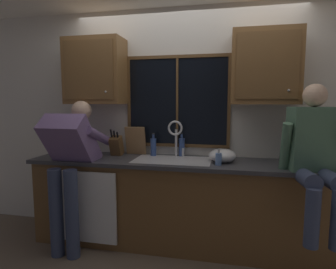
# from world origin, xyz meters

# --- Properties ---
(back_wall) EXTENTS (5.48, 0.12, 2.55)m
(back_wall) POSITION_xyz_m (0.00, 0.06, 1.27)
(back_wall) COLOR silver
(back_wall) RESTS_ON floor
(window_glass) EXTENTS (1.10, 0.02, 0.95)m
(window_glass) POSITION_xyz_m (-0.08, -0.01, 1.52)
(window_glass) COLOR black
(window_frame_top) EXTENTS (1.17, 0.02, 0.04)m
(window_frame_top) POSITION_xyz_m (-0.08, -0.02, 2.02)
(window_frame_top) COLOR brown
(window_frame_bottom) EXTENTS (1.17, 0.02, 0.04)m
(window_frame_bottom) POSITION_xyz_m (-0.08, -0.02, 1.03)
(window_frame_bottom) COLOR brown
(window_frame_left) EXTENTS (0.03, 0.02, 0.95)m
(window_frame_left) POSITION_xyz_m (-0.65, -0.02, 1.52)
(window_frame_left) COLOR brown
(window_frame_right) EXTENTS (0.04, 0.02, 0.95)m
(window_frame_right) POSITION_xyz_m (0.49, -0.02, 1.52)
(window_frame_right) COLOR brown
(window_mullion_center) EXTENTS (0.02, 0.02, 0.95)m
(window_mullion_center) POSITION_xyz_m (-0.08, -0.02, 1.52)
(window_mullion_center) COLOR brown
(lower_cabinet_run) EXTENTS (3.08, 0.58, 0.88)m
(lower_cabinet_run) POSITION_xyz_m (0.00, -0.29, 0.44)
(lower_cabinet_run) COLOR brown
(lower_cabinet_run) RESTS_ON floor
(countertop) EXTENTS (3.14, 0.62, 0.04)m
(countertop) POSITION_xyz_m (0.00, -0.31, 0.90)
(countertop) COLOR #38383D
(countertop) RESTS_ON lower_cabinet_run
(dishwasher_front) EXTENTS (0.60, 0.02, 0.74)m
(dishwasher_front) POSITION_xyz_m (-0.89, -0.61, 0.46)
(dishwasher_front) COLOR white
(upper_cabinet_left) EXTENTS (0.65, 0.36, 0.72)m
(upper_cabinet_left) POSITION_xyz_m (-0.98, -0.17, 1.86)
(upper_cabinet_left) COLOR brown
(upper_cabinet_right) EXTENTS (0.65, 0.36, 0.72)m
(upper_cabinet_right) POSITION_xyz_m (0.83, -0.17, 1.86)
(upper_cabinet_right) COLOR brown
(sink) EXTENTS (0.80, 0.46, 0.21)m
(sink) POSITION_xyz_m (-0.08, -0.30, 0.82)
(sink) COLOR #B7B7BC
(sink) RESTS_ON lower_cabinet_run
(faucet) EXTENTS (0.18, 0.09, 0.40)m
(faucet) POSITION_xyz_m (-0.07, -0.12, 1.17)
(faucet) COLOR silver
(faucet) RESTS_ON countertop
(person_standing) EXTENTS (0.53, 0.70, 1.54)m
(person_standing) POSITION_xyz_m (-1.07, -0.60, 0.95)
(person_standing) COLOR #384260
(person_standing) RESTS_ON floor
(person_sitting_on_counter) EXTENTS (0.54, 0.63, 1.26)m
(person_sitting_on_counter) POSITION_xyz_m (1.21, -0.57, 1.10)
(person_sitting_on_counter) COLOR #384260
(person_sitting_on_counter) RESTS_ON countertop
(knife_block) EXTENTS (0.12, 0.18, 0.32)m
(knife_block) POSITION_xyz_m (-0.75, -0.18, 1.03)
(knife_block) COLOR brown
(knife_block) RESTS_ON countertop
(cutting_board) EXTENTS (0.23, 0.09, 0.32)m
(cutting_board) POSITION_xyz_m (-0.55, -0.08, 1.08)
(cutting_board) COLOR #997047
(cutting_board) RESTS_ON countertop
(mixing_bowl) EXTENTS (0.28, 0.28, 0.14)m
(mixing_bowl) POSITION_xyz_m (0.44, -0.28, 0.98)
(mixing_bowl) COLOR silver
(mixing_bowl) RESTS_ON countertop
(soap_dispenser) EXTENTS (0.06, 0.07, 0.16)m
(soap_dispenser) POSITION_xyz_m (0.40, -0.44, 0.98)
(soap_dispenser) COLOR #668CCC
(soap_dispenser) RESTS_ON countertop
(bottle_green_glass) EXTENTS (0.07, 0.07, 0.26)m
(bottle_green_glass) POSITION_xyz_m (-0.33, -0.12, 1.03)
(bottle_green_glass) COLOR #334C8C
(bottle_green_glass) RESTS_ON countertop
(bottle_tall_clear) EXTENTS (0.07, 0.07, 0.26)m
(bottle_tall_clear) POSITION_xyz_m (-0.02, -0.06, 1.03)
(bottle_tall_clear) COLOR #334C8C
(bottle_tall_clear) RESTS_ON countertop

